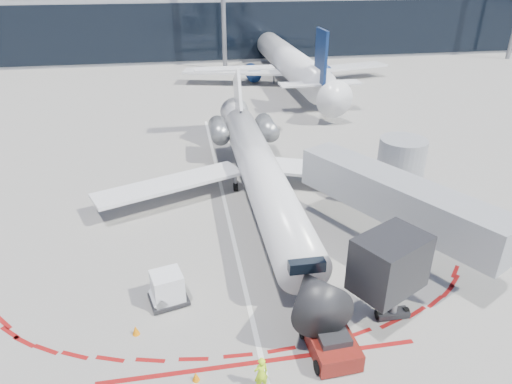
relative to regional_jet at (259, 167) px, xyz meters
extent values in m
plane|color=slate|center=(-2.55, -3.65, -2.42)|extent=(260.00, 260.00, 0.00)
cube|color=silver|center=(-2.55, -1.65, -2.42)|extent=(0.25, 40.00, 0.01)
cube|color=maroon|center=(-2.55, -15.15, -2.42)|extent=(14.00, 0.25, 0.01)
cube|color=#939598|center=(-2.55, 61.35, 2.58)|extent=(150.00, 24.00, 10.00)
cube|color=black|center=(-2.55, 49.30, 2.58)|extent=(150.00, 0.20, 9.00)
cube|color=gray|center=(6.45, -8.15, 1.18)|extent=(8.22, 12.61, 2.30)
cube|color=black|center=(3.40, -13.89, 1.18)|extent=(3.86, 3.44, 2.60)
cylinder|color=gray|center=(4.20, -13.49, -1.22)|extent=(0.36, 0.36, 2.40)
cube|color=black|center=(4.20, -13.49, -2.20)|extent=(1.60, 0.60, 0.30)
cylinder|color=gray|center=(9.50, -2.41, -0.02)|extent=(3.20, 3.20, 4.80)
cylinder|color=black|center=(9.50, -2.41, -2.17)|extent=(4.00, 4.00, 0.50)
cylinder|color=silver|center=(0.00, -1.19, -0.03)|extent=(2.74, 22.35, 2.74)
cone|color=black|center=(0.00, -13.79, -0.03)|extent=(2.74, 2.84, 2.74)
cone|color=silver|center=(0.00, 11.81, -0.03)|extent=(2.74, 3.66, 2.74)
cube|color=black|center=(0.00, -12.16, 0.52)|extent=(1.73, 1.42, 0.56)
cube|color=silver|center=(-6.30, 0.33, -0.95)|extent=(10.88, 6.45, 0.32)
cube|color=silver|center=(6.30, 0.33, -0.95)|extent=(10.88, 6.45, 0.32)
cube|color=silver|center=(0.00, 10.80, 2.40)|extent=(0.25, 4.77, 4.85)
cube|color=silver|center=(0.00, 12.93, 4.23)|extent=(7.31, 1.63, 0.16)
cylinder|color=slate|center=(-2.08, 7.75, 0.22)|extent=(1.52, 3.45, 1.52)
cylinder|color=slate|center=(2.08, 7.75, 0.22)|extent=(1.52, 3.45, 1.52)
cylinder|color=black|center=(0.00, -10.54, -2.14)|extent=(0.22, 0.57, 0.57)
cylinder|color=black|center=(-1.52, 1.35, -2.10)|extent=(0.30, 0.65, 0.65)
cylinder|color=black|center=(1.52, 1.35, -2.10)|extent=(0.30, 0.65, 0.65)
cylinder|color=gray|center=(0.00, -10.54, -1.86)|extent=(0.18, 0.18, 1.12)
cube|color=#60150D|center=(0.53, -15.04, -1.90)|extent=(2.04, 3.12, 0.85)
cube|color=black|center=(0.54, -15.32, -1.33)|extent=(1.38, 1.20, 0.33)
cylinder|color=gray|center=(0.43, -12.95, -2.09)|extent=(0.21, 2.47, 0.09)
cylinder|color=black|center=(-0.32, -16.12, -2.12)|extent=(0.29, 0.62, 0.61)
cylinder|color=black|center=(1.48, -16.04, -2.12)|extent=(0.29, 0.62, 0.61)
cylinder|color=black|center=(-0.42, -14.04, -2.12)|extent=(0.29, 0.62, 0.61)
cylinder|color=black|center=(1.38, -13.95, -2.12)|extent=(0.29, 0.62, 0.61)
imported|color=#C0FB1A|center=(-2.84, -16.48, -1.60)|extent=(0.67, 0.52, 1.65)
cube|color=black|center=(-6.52, -10.52, -2.25)|extent=(2.18, 1.98, 0.20)
cube|color=white|center=(-6.52, -10.52, -1.42)|extent=(1.77, 1.71, 1.48)
cylinder|color=black|center=(-7.10, -11.28, -2.33)|extent=(0.13, 0.20, 0.19)
cylinder|color=black|center=(-5.66, -10.92, -2.33)|extent=(0.13, 0.20, 0.19)
cylinder|color=black|center=(-7.39, -10.11, -2.33)|extent=(0.13, 0.20, 0.19)
cylinder|color=black|center=(-5.95, -9.76, -2.33)|extent=(0.13, 0.20, 0.19)
cone|color=orange|center=(-8.03, -12.55, -2.18)|extent=(0.35, 0.35, 0.49)
cone|color=orange|center=(-5.43, -15.64, -2.21)|extent=(0.31, 0.31, 0.43)
camera|label=1|loc=(-5.24, -29.16, 13.13)|focal=32.00mm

